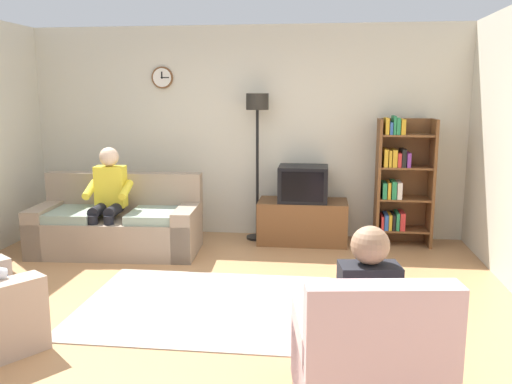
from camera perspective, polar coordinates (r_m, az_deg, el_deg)
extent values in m
plane|color=#B27F51|center=(4.77, -5.69, -12.39)|extent=(12.00, 12.00, 0.00)
cube|color=beige|center=(7.03, -1.15, 6.41)|extent=(6.20, 0.12, 2.70)
cylinder|color=brown|center=(7.17, -9.97, 11.94)|extent=(0.28, 0.03, 0.28)
cylinder|color=white|center=(7.16, -10.00, 11.94)|extent=(0.24, 0.01, 0.24)
cube|color=black|center=(7.15, -10.03, 12.18)|extent=(0.02, 0.01, 0.09)
cube|color=black|center=(7.14, -9.71, 11.95)|extent=(0.11, 0.01, 0.01)
cube|color=beige|center=(7.47, -24.23, 6.12)|extent=(0.12, 1.10, 1.20)
cube|color=gray|center=(6.50, -14.63, -4.48)|extent=(1.94, 0.95, 0.42)
cube|color=gray|center=(6.73, -13.85, 0.00)|extent=(1.91, 0.31, 0.48)
cube|color=gray|center=(6.27, -7.33, -4.10)|extent=(0.27, 0.85, 0.56)
cube|color=gray|center=(6.79, -21.42, -3.62)|extent=(0.27, 0.85, 0.56)
cube|color=gray|center=(6.25, -10.52, -2.45)|extent=(0.64, 0.71, 0.10)
cube|color=gray|center=(6.56, -19.02, -2.23)|extent=(0.64, 0.71, 0.10)
cube|color=brown|center=(6.73, 4.99, -3.16)|extent=(1.10, 0.56, 0.53)
cube|color=black|center=(6.97, 5.07, -2.45)|extent=(1.10, 0.04, 0.03)
cube|color=black|center=(6.61, 5.05, 0.90)|extent=(0.60, 0.48, 0.44)
cube|color=black|center=(6.37, 4.98, 0.54)|extent=(0.50, 0.01, 0.36)
cube|color=brown|center=(6.71, 12.86, 1.01)|extent=(0.04, 0.36, 1.55)
cube|color=brown|center=(6.81, 18.22, 0.87)|extent=(0.04, 0.36, 1.55)
cube|color=brown|center=(6.92, 15.36, 1.17)|extent=(0.64, 0.02, 1.55)
cube|color=brown|center=(6.87, 15.32, -3.85)|extent=(0.60, 0.34, 0.02)
cube|color=red|center=(6.79, 13.26, -3.07)|extent=(0.03, 0.28, 0.17)
cube|color=#2D59A5|center=(6.79, 13.64, -3.00)|extent=(0.05, 0.28, 0.19)
cube|color=gold|center=(6.80, 14.03, -3.00)|extent=(0.04, 0.28, 0.19)
cube|color=black|center=(6.81, 14.40, -3.00)|extent=(0.03, 0.28, 0.19)
cube|color=#267F4C|center=(6.81, 14.78, -2.92)|extent=(0.04, 0.28, 0.21)
cube|color=red|center=(6.82, 15.26, -2.91)|extent=(0.06, 0.28, 0.22)
cube|color=brown|center=(6.78, 15.48, -0.67)|extent=(0.60, 0.34, 0.02)
cube|color=#267F4C|center=(6.71, 13.48, 0.25)|extent=(0.05, 0.28, 0.19)
cube|color=gold|center=(6.72, 13.93, 0.26)|extent=(0.04, 0.28, 0.20)
cube|color=#267F4C|center=(6.72, 14.42, 0.30)|extent=(0.06, 0.28, 0.21)
cube|color=silver|center=(6.73, 14.96, 0.25)|extent=(0.06, 0.28, 0.20)
cube|color=brown|center=(6.72, 15.64, 2.57)|extent=(0.60, 0.34, 0.02)
cube|color=gold|center=(6.65, 13.61, 3.62)|extent=(0.05, 0.28, 0.21)
cube|color=gold|center=(6.66, 14.03, 3.55)|extent=(0.03, 0.28, 0.20)
cube|color=gold|center=(6.67, 14.49, 3.57)|extent=(0.05, 0.28, 0.21)
cube|color=red|center=(6.68, 14.95, 3.39)|extent=(0.04, 0.28, 0.17)
cube|color=black|center=(6.68, 15.40, 3.57)|extent=(0.05, 0.28, 0.21)
cube|color=#72338C|center=(6.69, 15.87, 3.37)|extent=(0.04, 0.28, 0.17)
cube|color=brown|center=(6.68, 15.80, 5.86)|extent=(0.60, 0.34, 0.02)
cube|color=gold|center=(6.62, 13.74, 6.87)|extent=(0.04, 0.28, 0.20)
cube|color=#2D59A5|center=(6.63, 14.14, 6.64)|extent=(0.03, 0.28, 0.15)
cube|color=#267F4C|center=(6.63, 14.48, 6.94)|extent=(0.03, 0.28, 0.22)
cube|color=#267F4C|center=(6.64, 14.85, 6.83)|extent=(0.04, 0.28, 0.20)
cube|color=gold|center=(6.65, 15.33, 6.75)|extent=(0.05, 0.28, 0.18)
cylinder|color=black|center=(6.93, 0.14, -4.86)|extent=(0.28, 0.28, 0.03)
cylinder|color=black|center=(6.76, 0.14, 1.98)|extent=(0.04, 0.04, 1.70)
cylinder|color=black|center=(6.68, 0.15, 9.64)|extent=(0.28, 0.28, 0.20)
cube|color=beige|center=(3.43, 11.39, -18.50)|extent=(0.91, 0.94, 0.40)
cube|color=beige|center=(2.91, 13.30, -14.21)|extent=(0.82, 0.29, 0.50)
cube|color=beige|center=(3.36, 6.13, -17.43)|extent=(0.31, 0.82, 0.56)
cube|color=beige|center=(3.48, 16.41, -16.78)|extent=(0.31, 0.82, 0.56)
cube|color=#AD9E8E|center=(4.84, -5.29, -11.95)|extent=(2.20, 1.70, 0.01)
cube|color=yellow|center=(6.45, -15.24, 0.56)|extent=(0.35, 0.22, 0.48)
sphere|color=beige|center=(6.39, -15.42, 3.64)|extent=(0.22, 0.22, 0.22)
cylinder|color=black|center=(6.29, -14.92, -1.90)|extent=(0.15, 0.39, 0.13)
cylinder|color=black|center=(6.35, -16.46, -1.86)|extent=(0.15, 0.39, 0.13)
cylinder|color=black|center=(6.18, -15.35, -4.81)|extent=(0.12, 0.12, 0.52)
cylinder|color=black|center=(6.24, -16.92, -4.74)|extent=(0.12, 0.12, 0.52)
cylinder|color=yellow|center=(6.29, -13.72, 0.21)|extent=(0.11, 0.34, 0.20)
cylinder|color=yellow|center=(6.43, -17.29, 0.25)|extent=(0.11, 0.34, 0.20)
cylinder|color=#2D334C|center=(4.67, -24.81, -11.21)|extent=(0.15, 0.15, 0.40)
cylinder|color=#2D334C|center=(4.52, -23.91, -11.89)|extent=(0.15, 0.15, 0.40)
cube|color=black|center=(3.19, 11.89, -11.68)|extent=(0.36, 0.24, 0.48)
sphere|color=#A37A5B|center=(3.08, 12.10, -5.57)|extent=(0.22, 0.22, 0.22)
cylinder|color=#4C4742|center=(3.44, 9.51, -14.27)|extent=(0.18, 0.39, 0.13)
cylinder|color=#4C4742|center=(3.47, 12.52, -14.11)|extent=(0.18, 0.39, 0.13)
cylinder|color=#4C4742|center=(3.70, 8.86, -16.14)|extent=(0.12, 0.12, 0.40)
cylinder|color=#4C4742|center=(3.73, 11.69, -15.98)|extent=(0.12, 0.12, 0.40)
cylinder|color=black|center=(3.25, 7.80, -11.49)|extent=(0.13, 0.34, 0.20)
cylinder|color=black|center=(3.34, 15.08, -11.17)|extent=(0.13, 0.34, 0.20)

